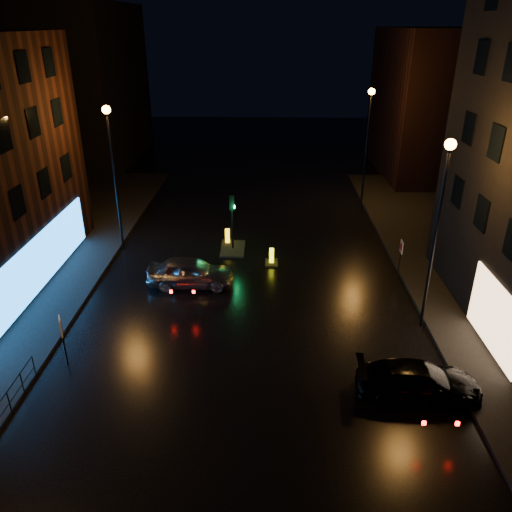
# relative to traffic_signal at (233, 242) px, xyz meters

# --- Properties ---
(ground) EXTENTS (120.00, 120.00, 0.00)m
(ground) POSITION_rel_traffic_signal_xyz_m (1.20, -14.00, -0.50)
(ground) COLOR black
(ground) RESTS_ON ground
(building_far_left) EXTENTS (8.00, 16.00, 14.00)m
(building_far_left) POSITION_rel_traffic_signal_xyz_m (-14.80, 21.00, 6.50)
(building_far_left) COLOR black
(building_far_left) RESTS_ON ground
(building_far_right) EXTENTS (8.00, 14.00, 12.00)m
(building_far_right) POSITION_rel_traffic_signal_xyz_m (16.20, 18.00, 5.50)
(building_far_right) COLOR black
(building_far_right) RESTS_ON ground
(street_lamp_lfar) EXTENTS (0.44, 0.44, 8.37)m
(street_lamp_lfar) POSITION_rel_traffic_signal_xyz_m (-6.60, -0.00, 5.06)
(street_lamp_lfar) COLOR black
(street_lamp_lfar) RESTS_ON ground
(street_lamp_rnear) EXTENTS (0.44, 0.44, 8.37)m
(street_lamp_rnear) POSITION_rel_traffic_signal_xyz_m (9.00, -8.00, 5.06)
(street_lamp_rnear) COLOR black
(street_lamp_rnear) RESTS_ON ground
(street_lamp_rfar) EXTENTS (0.44, 0.44, 8.37)m
(street_lamp_rfar) POSITION_rel_traffic_signal_xyz_m (9.00, 8.00, 5.06)
(street_lamp_rfar) COLOR black
(street_lamp_rfar) RESTS_ON ground
(traffic_signal) EXTENTS (1.40, 2.40, 3.45)m
(traffic_signal) POSITION_rel_traffic_signal_xyz_m (0.00, 0.00, 0.00)
(traffic_signal) COLOR black
(traffic_signal) RESTS_ON ground
(silver_hatchback) EXTENTS (4.42, 1.81, 1.50)m
(silver_hatchback) POSITION_rel_traffic_signal_xyz_m (-1.87, -4.46, 0.25)
(silver_hatchback) COLOR #94989B
(silver_hatchback) RESTS_ON ground
(dark_sedan) EXTENTS (4.55, 2.01, 1.30)m
(dark_sedan) POSITION_rel_traffic_signal_xyz_m (7.55, -12.71, 0.15)
(dark_sedan) COLOR black
(dark_sedan) RESTS_ON ground
(bollard_near) EXTENTS (0.71, 1.07, 0.94)m
(bollard_near) POSITION_rel_traffic_signal_xyz_m (2.31, -1.84, -0.30)
(bollard_near) COLOR black
(bollard_near) RESTS_ON ground
(bollard_far) EXTENTS (0.78, 1.16, 1.01)m
(bollard_far) POSITION_rel_traffic_signal_xyz_m (-0.37, 0.84, -0.28)
(bollard_far) COLOR black
(bollard_far) RESTS_ON ground
(road_sign_left) EXTENTS (0.26, 0.51, 2.20)m
(road_sign_left) POSITION_rel_traffic_signal_xyz_m (-5.84, -11.24, 1.15)
(road_sign_left) COLOR black
(road_sign_left) RESTS_ON ground
(road_sign_right) EXTENTS (0.07, 0.50, 2.05)m
(road_sign_right) POSITION_rel_traffic_signal_xyz_m (9.10, -3.19, 1.04)
(road_sign_right) COLOR black
(road_sign_right) RESTS_ON ground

